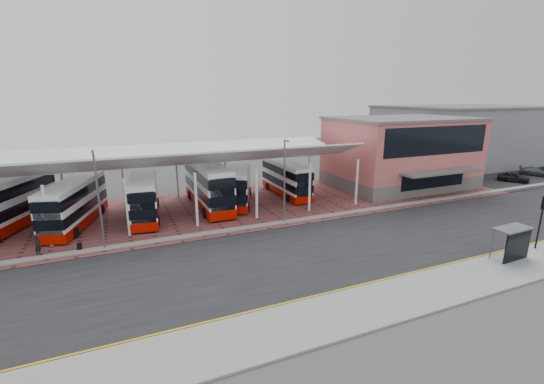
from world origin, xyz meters
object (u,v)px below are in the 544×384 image
Objects in this scene: bus_1 at (74,204)px; carpark_car_a at (513,177)px; bus_5 at (286,179)px; traffic_signal_west at (542,214)px; terminal at (401,152)px; carpark_car_b at (536,172)px; bus_3 at (208,185)px; pedestrian at (38,245)px; bus_0 at (5,205)px; bus_4 at (239,185)px; bus_2 at (144,196)px; bus_shelter at (516,240)px.

bus_1 reaches higher than carpark_car_a.
bus_1 reaches higher than bus_5.
terminal is at bearing 71.24° from traffic_signal_west.
carpark_car_b is at bearing 14.55° from bus_1.
bus_5 is (10.00, 1.06, -0.38)m from bus_3.
pedestrian reaches higher than carpark_car_a.
bus_3 is (-26.50, 0.42, -2.18)m from terminal.
bus_0 reaches higher than pedestrian.
bus_3 is (12.98, 1.15, 0.30)m from bus_1.
pedestrian is at bearing -42.65° from bus_0.
bus_5 is at bearing 22.73° from bus_1.
bus_1 is at bearing 11.86° from bus_0.
carpark_car_b is 1.01× the size of traffic_signal_west.
traffic_signal_west is (-28.94, -17.84, 2.31)m from carpark_car_b.
pedestrian is (-41.63, -7.19, -3.73)m from terminal.
bus_3 reaches higher than bus_5.
bus_4 reaches higher than carpark_car_a.
terminal is 24.29m from carpark_car_b.
bus_2 is 6.81m from bus_3.
terminal is at bearing 66.10° from bus_shelter.
terminal is 1.57× the size of bus_0.
bus_0 reaches higher than carpark_car_b.
bus_5 is 26.61m from pedestrian.
terminal is at bearing -4.70° from bus_5.
bus_shelter is (30.72, -21.34, -0.54)m from bus_1.
bus_1 is 6.92m from pedestrian.
bus_2 is 2.44× the size of carpark_car_b.
carpark_car_b is (65.31, 3.50, -0.22)m from pedestrian.
bus_2 is 2.45× the size of traffic_signal_west.
terminal is 1.74× the size of bus_2.
carpark_car_b is 34.07m from traffic_signal_west.
terminal is 1.79× the size of bus_4.
bus_0 is 11.89m from bus_2.
bus_3 is 2.74× the size of traffic_signal_west.
bus_5 is at bearing 105.92° from bus_shelter.
pedestrian is 39.15m from traffic_signal_west.
bus_1 is 13.03m from bus_3.
terminal is 45.14m from bus_0.
traffic_signal_west is (27.97, -20.94, 0.83)m from bus_2.
bus_0 reaches higher than bus_2.
bus_5 is at bearing 110.99° from traffic_signal_west.
bus_0 is at bearing -157.86° from bus_4.
carpark_car_a is 1.30× the size of bus_shelter.
bus_1 is 1.03× the size of bus_4.
bus_3 is 1.19× the size of bus_5.
bus_5 is at bearing 174.87° from terminal.
terminal is 39.56m from bus_1.
bus_1 is 2.44× the size of carpark_car_b.
bus_2 is 10.76m from pedestrian.
bus_0 is 45.44m from traffic_signal_west.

